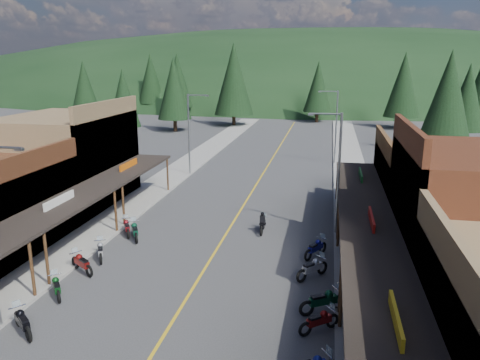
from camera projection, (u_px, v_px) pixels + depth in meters
The scene contains 33 objects.
ground at pixel (198, 279), 24.49m from camera, with size 220.00×220.00×0.00m, color #38383A.
centerline at pixel (257, 183), 43.51m from camera, with size 0.15×90.00×0.01m, color gold.
sidewalk_west at pixel (168, 178), 45.09m from camera, with size 3.40×94.00×0.15m, color gray.
sidewalk_east at pixel (353, 187), 41.91m from camera, with size 3.40×94.00×0.15m, color gray.
shop_west_3 at pixel (68, 160), 36.88m from camera, with size 10.90×10.20×8.20m.
shop_east_2 at pixel (480, 222), 22.72m from camera, with size 10.90×9.00×8.20m.
shop_east_3 at pixel (436, 189), 32.10m from camera, with size 10.90×10.20×6.20m.
streetlight_1 at pixel (190, 131), 45.58m from camera, with size 2.16×0.18×8.00m.
streetlight_2 at pixel (337, 168), 29.72m from camera, with size 2.16×0.18×8.00m.
streetlight_3 at pixel (335, 124), 50.65m from camera, with size 2.16×0.18×8.00m.
ridge_hill at pixel (311, 95), 152.90m from camera, with size 310.00×140.00×60.00m, color black.
pine_0 at pixel (84, 85), 89.15m from camera, with size 5.04×5.04×11.00m.
pine_1 at pixel (177, 80), 93.65m from camera, with size 5.88×5.88×12.50m.
pine_2 at pixel (234, 79), 79.50m from camera, with size 6.72×6.72×14.00m.
pine_3 at pixel (318, 86), 84.92m from camera, with size 5.04×5.04×11.00m.
pine_4 at pixel (404, 85), 76.47m from camera, with size 5.88×5.88×12.50m.
pine_7 at pixel (151, 79), 100.82m from camera, with size 5.88×5.88×12.50m.
pine_8 at pixel (123, 98), 65.07m from camera, with size 4.48×4.48×10.00m.
pine_9 at pixel (467, 97), 61.32m from camera, with size 4.93×4.93×10.80m.
pine_10 at pixel (174, 89), 73.65m from camera, with size 5.38×5.38×11.60m.
pine_11 at pixel (448, 95), 55.19m from camera, with size 5.82×5.82×12.40m.
bike_west_5 at pixel (22, 321), 19.45m from camera, with size 0.71×2.13×1.21m, color black, non-canonical shape.
bike_west_6 at pixel (56, 286), 22.55m from camera, with size 0.66×1.97×1.13m, color #0D4115, non-canonical shape.
bike_west_7 at pixel (82, 262), 25.08m from camera, with size 0.72×2.15×1.23m, color maroon, non-canonical shape.
bike_west_8 at pixel (100, 250), 26.78m from camera, with size 0.68×2.03×1.16m, color gray, non-canonical shape.
bike_west_9 at pixel (135, 230), 29.82m from camera, with size 0.72×2.17×1.24m, color #0E482F, non-canonical shape.
bike_west_10 at pixel (127, 226), 30.58m from camera, with size 0.68×2.04×1.17m, color maroon, non-canonical shape.
bike_east_6 at pixel (319, 320), 19.61m from camera, with size 0.66×1.99×1.13m, color maroon, non-canonical shape.
bike_east_7 at pixel (323, 300), 21.06m from camera, with size 0.77×2.31×1.32m, color #0B3B23, non-canonical shape.
bike_east_8 at pixel (312, 267), 24.45m from camera, with size 0.74×2.21×1.26m, color #A6A6AC, non-canonical shape.
bike_east_9 at pixel (316, 247), 27.11m from camera, with size 0.71×2.12×1.21m, color navy, non-canonical shape.
rider_on_bike at pixel (263, 224), 31.03m from camera, with size 0.69×1.96×1.48m.
pedestrian_east_b at pixel (353, 216), 31.24m from camera, with size 0.86×0.50×1.78m, color brown.
Camera 1 is at (6.37, -21.61, 11.14)m, focal length 35.00 mm.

